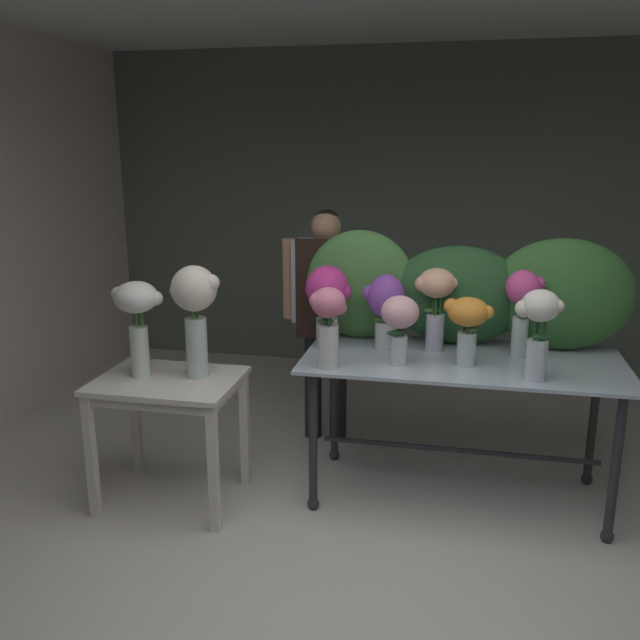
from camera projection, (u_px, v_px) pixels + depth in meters
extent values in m
plane|color=silver|center=(398.00, 451.00, 4.63)|extent=(8.52, 8.52, 0.00)
cube|color=slate|center=(424.00, 213.00, 6.10)|extent=(5.97, 0.12, 2.88)
cube|color=#AEC0CF|center=(462.00, 360.00, 3.84)|extent=(1.80, 0.85, 0.02)
cylinder|color=#2D2D33|center=(313.00, 441.00, 3.80)|extent=(0.05, 0.05, 0.84)
sphere|color=#2D2D33|center=(313.00, 504.00, 3.90)|extent=(0.07, 0.07, 0.07)
cylinder|color=#2D2D33|center=(615.00, 469.00, 3.48)|extent=(0.05, 0.05, 0.84)
sphere|color=#2D2D33|center=(607.00, 536.00, 3.58)|extent=(0.07, 0.07, 0.07)
cylinder|color=#2D2D33|center=(335.00, 400.00, 4.42)|extent=(0.05, 0.05, 0.84)
sphere|color=#2D2D33|center=(334.00, 455.00, 4.52)|extent=(0.07, 0.07, 0.07)
cylinder|color=#2D2D33|center=(593.00, 420.00, 4.09)|extent=(0.05, 0.05, 0.84)
sphere|color=#2D2D33|center=(587.00, 479.00, 4.19)|extent=(0.07, 0.07, 0.07)
cylinder|color=#2D2D33|center=(457.00, 450.00, 3.98)|extent=(1.60, 0.03, 0.03)
cube|color=silver|center=(168.00, 381.00, 3.82)|extent=(0.80, 0.61, 0.03)
cube|color=silver|center=(168.00, 388.00, 3.83)|extent=(0.74, 0.55, 0.06)
cube|color=silver|center=(91.00, 457.00, 3.74)|extent=(0.05, 0.05, 0.73)
cube|color=silver|center=(213.00, 470.00, 3.59)|extent=(0.05, 0.05, 0.73)
cube|color=silver|center=(136.00, 420.00, 4.24)|extent=(0.05, 0.05, 0.73)
cube|color=silver|center=(245.00, 429.00, 4.10)|extent=(0.05, 0.05, 0.73)
cylinder|color=#232328|center=(313.00, 379.00, 4.78)|extent=(0.12, 0.12, 0.87)
cylinder|color=#232328|center=(338.00, 381.00, 4.74)|extent=(0.12, 0.12, 0.87)
cube|color=#B2BCC6|center=(326.00, 281.00, 4.58)|extent=(0.43, 0.22, 0.56)
cube|color=black|center=(322.00, 290.00, 4.48)|extent=(0.36, 0.02, 0.68)
cylinder|color=tan|center=(289.00, 279.00, 4.63)|extent=(0.09, 0.09, 0.55)
cylinder|color=tan|center=(364.00, 282.00, 4.53)|extent=(0.09, 0.09, 0.55)
sphere|color=tan|center=(326.00, 226.00, 4.49)|extent=(0.20, 0.20, 0.20)
ellipsoid|color=black|center=(327.00, 216.00, 4.49)|extent=(0.15, 0.15, 0.09)
ellipsoid|color=#477F3D|center=(360.00, 285.00, 4.17)|extent=(0.68, 0.23, 0.68)
ellipsoid|color=#28562D|center=(458.00, 295.00, 4.06)|extent=(0.82, 0.31, 0.60)
ellipsoid|color=#387033|center=(562.00, 295.00, 3.93)|extent=(0.82, 0.31, 0.66)
cylinder|color=silver|center=(327.00, 333.00, 4.03)|extent=(0.13, 0.13, 0.18)
cylinder|color=#9EBCB2|center=(327.00, 341.00, 4.04)|extent=(0.12, 0.12, 0.08)
cylinder|color=#387033|center=(331.00, 324.00, 4.01)|extent=(0.01, 0.01, 0.28)
cylinder|color=#387033|center=(325.00, 323.00, 4.03)|extent=(0.01, 0.01, 0.28)
cylinder|color=#387033|center=(324.00, 325.00, 3.98)|extent=(0.01, 0.01, 0.28)
ellipsoid|color=#D1338E|center=(327.00, 288.00, 3.96)|extent=(0.26, 0.26, 0.26)
sphere|color=#D1338E|center=(341.00, 292.00, 3.95)|extent=(0.12, 0.12, 0.12)
cylinder|color=silver|center=(435.00, 333.00, 3.96)|extent=(0.11, 0.11, 0.22)
cylinder|color=#9EBCB2|center=(434.00, 343.00, 3.98)|extent=(0.10, 0.10, 0.09)
cylinder|color=#2D6028|center=(440.00, 321.00, 3.94)|extent=(0.01, 0.01, 0.35)
cylinder|color=#2D6028|center=(436.00, 320.00, 3.96)|extent=(0.01, 0.01, 0.35)
cylinder|color=#2D6028|center=(433.00, 320.00, 3.95)|extent=(0.01, 0.01, 0.35)
cylinder|color=#2D6028|center=(435.00, 321.00, 3.93)|extent=(0.01, 0.01, 0.35)
ellipsoid|color=#F4B78E|center=(437.00, 283.00, 3.89)|extent=(0.22, 0.22, 0.17)
sphere|color=#F4B78E|center=(423.00, 284.00, 3.87)|extent=(0.09, 0.09, 0.09)
sphere|color=#F4B78E|center=(451.00, 283.00, 3.86)|extent=(0.07, 0.07, 0.07)
ellipsoid|color=#387033|center=(432.00, 310.00, 3.95)|extent=(0.11, 0.07, 0.03)
cylinder|color=silver|center=(519.00, 337.00, 3.84)|extent=(0.09, 0.09, 0.23)
cylinder|color=#9EBCB2|center=(518.00, 348.00, 3.86)|extent=(0.08, 0.08, 0.10)
cylinder|color=#28562D|center=(523.00, 327.00, 3.82)|extent=(0.01, 0.01, 0.34)
cylinder|color=#28562D|center=(518.00, 326.00, 3.84)|extent=(0.01, 0.01, 0.34)
cylinder|color=#28562D|center=(519.00, 328.00, 3.81)|extent=(0.01, 0.01, 0.34)
ellipsoid|color=#E54C9E|center=(523.00, 288.00, 3.77)|extent=(0.19, 0.19, 0.20)
sphere|color=#E54C9E|center=(538.00, 283.00, 3.76)|extent=(0.07, 0.07, 0.07)
ellipsoid|color=#387033|center=(525.00, 315.00, 3.77)|extent=(0.09, 0.11, 0.03)
cylinder|color=silver|center=(466.00, 349.00, 3.70)|extent=(0.10, 0.10, 0.19)
cylinder|color=#9EBCB2|center=(466.00, 358.00, 3.71)|extent=(0.10, 0.10, 0.08)
cylinder|color=#387033|center=(472.00, 342.00, 3.68)|extent=(0.01, 0.01, 0.25)
cylinder|color=#387033|center=(467.00, 341.00, 3.71)|extent=(0.01, 0.01, 0.25)
cylinder|color=#387033|center=(463.00, 341.00, 3.70)|extent=(0.01, 0.01, 0.25)
cylinder|color=#387033|center=(467.00, 343.00, 3.67)|extent=(0.01, 0.01, 0.25)
ellipsoid|color=orange|center=(468.00, 312.00, 3.65)|extent=(0.22, 0.22, 0.16)
sphere|color=orange|center=(451.00, 306.00, 3.68)|extent=(0.08, 0.08, 0.08)
sphere|color=orange|center=(487.00, 312.00, 3.62)|extent=(0.07, 0.07, 0.07)
ellipsoid|color=#477F3D|center=(473.00, 329.00, 3.66)|extent=(0.08, 0.11, 0.03)
cylinder|color=silver|center=(536.00, 360.00, 3.46)|extent=(0.11, 0.11, 0.21)
cylinder|color=#9EBCB2|center=(535.00, 371.00, 3.48)|extent=(0.10, 0.10, 0.09)
cylinder|color=#28562D|center=(543.00, 347.00, 3.44)|extent=(0.01, 0.01, 0.34)
cylinder|color=#28562D|center=(536.00, 346.00, 3.47)|extent=(0.01, 0.01, 0.34)
cylinder|color=#28562D|center=(533.00, 347.00, 3.45)|extent=(0.01, 0.01, 0.34)
cylinder|color=#28562D|center=(538.00, 348.00, 3.43)|extent=(0.01, 0.01, 0.34)
ellipsoid|color=white|center=(541.00, 306.00, 3.39)|extent=(0.19, 0.19, 0.16)
sphere|color=white|center=(524.00, 308.00, 3.41)|extent=(0.09, 0.09, 0.09)
sphere|color=white|center=(558.00, 306.00, 3.35)|extent=(0.07, 0.07, 0.07)
ellipsoid|color=#28562D|center=(542.00, 337.00, 3.43)|extent=(0.11, 0.06, 0.03)
cylinder|color=silver|center=(399.00, 350.00, 3.71)|extent=(0.09, 0.09, 0.17)
cylinder|color=#9EBCB2|center=(399.00, 358.00, 3.72)|extent=(0.09, 0.09, 0.07)
cylinder|color=#28562D|center=(403.00, 342.00, 3.70)|extent=(0.01, 0.01, 0.24)
cylinder|color=#28562D|center=(399.00, 342.00, 3.72)|extent=(0.01, 0.01, 0.24)
cylinder|color=#28562D|center=(397.00, 343.00, 3.68)|extent=(0.01, 0.01, 0.24)
ellipsoid|color=#EFB2BC|center=(400.00, 312.00, 3.66)|extent=(0.21, 0.21, 0.18)
ellipsoid|color=#28562D|center=(395.00, 333.00, 3.68)|extent=(0.11, 0.08, 0.03)
cylinder|color=silver|center=(328.00, 347.00, 3.65)|extent=(0.11, 0.11, 0.24)
cylinder|color=#9EBCB2|center=(328.00, 358.00, 3.67)|extent=(0.10, 0.10, 0.10)
cylinder|color=#28562D|center=(331.00, 339.00, 3.64)|extent=(0.01, 0.01, 0.31)
cylinder|color=#28562D|center=(328.00, 338.00, 3.66)|extent=(0.01, 0.01, 0.31)
cylinder|color=#28562D|center=(326.00, 339.00, 3.65)|extent=(0.01, 0.01, 0.31)
cylinder|color=#28562D|center=(329.00, 340.00, 3.61)|extent=(0.01, 0.01, 0.31)
ellipsoid|color=pink|center=(328.00, 302.00, 3.59)|extent=(0.19, 0.19, 0.16)
sphere|color=pink|center=(317.00, 301.00, 3.57)|extent=(0.09, 0.09, 0.09)
sphere|color=pink|center=(339.00, 307.00, 3.60)|extent=(0.08, 0.08, 0.08)
ellipsoid|color=#387033|center=(325.00, 321.00, 3.62)|extent=(0.10, 0.05, 0.03)
cylinder|color=silver|center=(385.00, 335.00, 4.01)|extent=(0.12, 0.12, 0.17)
cylinder|color=#9EBCB2|center=(385.00, 342.00, 4.02)|extent=(0.11, 0.11, 0.07)
cylinder|color=#387033|center=(391.00, 329.00, 3.99)|extent=(0.01, 0.01, 0.23)
cylinder|color=#387033|center=(384.00, 328.00, 4.01)|extent=(0.01, 0.01, 0.23)
cylinder|color=#387033|center=(383.00, 329.00, 3.99)|extent=(0.01, 0.01, 0.23)
ellipsoid|color=purple|center=(386.00, 297.00, 3.95)|extent=(0.22, 0.22, 0.26)
sphere|color=purple|center=(370.00, 293.00, 3.97)|extent=(0.09, 0.09, 0.09)
sphere|color=purple|center=(398.00, 300.00, 3.96)|extent=(0.06, 0.06, 0.06)
ellipsoid|color=#2D6028|center=(382.00, 319.00, 3.95)|extent=(0.11, 0.08, 0.03)
cylinder|color=silver|center=(140.00, 352.00, 3.81)|extent=(0.11, 0.11, 0.30)
cylinder|color=#9EBCB2|center=(141.00, 366.00, 3.83)|extent=(0.10, 0.10, 0.12)
cylinder|color=#477F3D|center=(144.00, 341.00, 3.79)|extent=(0.01, 0.01, 0.40)
cylinder|color=#477F3D|center=(141.00, 340.00, 3.81)|extent=(0.01, 0.01, 0.40)
cylinder|color=#477F3D|center=(137.00, 341.00, 3.80)|extent=(0.01, 0.01, 0.40)
cylinder|color=#477F3D|center=(138.00, 342.00, 3.78)|extent=(0.01, 0.01, 0.40)
ellipsoid|color=white|center=(136.00, 297.00, 3.73)|extent=(0.24, 0.24, 0.18)
sphere|color=white|center=(119.00, 294.00, 3.74)|extent=(0.08, 0.08, 0.08)
sphere|color=white|center=(156.00, 298.00, 3.74)|extent=(0.08, 0.08, 0.08)
cylinder|color=silver|center=(197.00, 348.00, 3.80)|extent=(0.12, 0.12, 0.35)
cylinder|color=#9EBCB2|center=(198.00, 364.00, 3.82)|extent=(0.11, 0.11, 0.15)
cylinder|color=#477F3D|center=(199.00, 339.00, 3.78)|extent=(0.01, 0.01, 0.43)
cylinder|color=#477F3D|center=(197.00, 338.00, 3.81)|extent=(0.01, 0.01, 0.43)
cylinder|color=#477F3D|center=(194.00, 339.00, 3.79)|extent=(0.01, 0.01, 0.43)
cylinder|color=#477F3D|center=(194.00, 340.00, 3.76)|extent=(0.01, 0.01, 0.43)
ellipsoid|color=silver|center=(194.00, 288.00, 3.71)|extent=(0.25, 0.25, 0.26)
sphere|color=silver|center=(178.00, 290.00, 3.71)|extent=(0.09, 0.09, 0.09)
sphere|color=silver|center=(211.00, 283.00, 3.68)|extent=(0.09, 0.09, 0.09)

